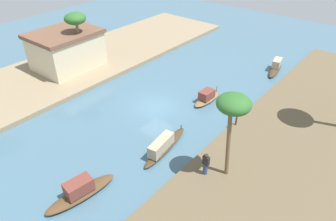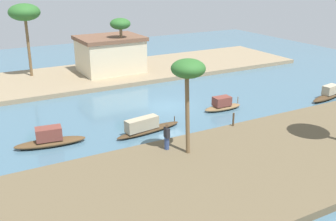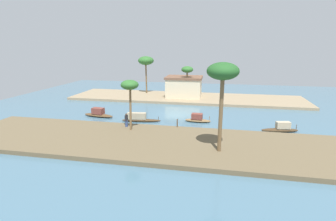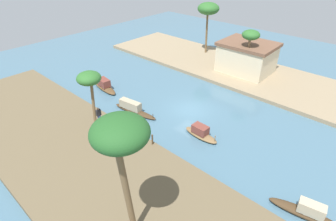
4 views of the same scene
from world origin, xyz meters
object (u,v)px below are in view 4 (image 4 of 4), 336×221
at_px(person_on_near_bank, 99,115).
at_px(palm_tree_left_near, 89,80).
at_px(mooring_post, 152,139).
at_px(palm_tree_right_short, 208,9).
at_px(sampan_downstream_large, 306,211).
at_px(sampan_near_left_bank, 201,133).
at_px(sampan_upstream_small, 133,108).
at_px(palm_tree_right_tall, 251,37).
at_px(sampan_foreground, 104,86).
at_px(palm_tree_left_far, 120,137).
at_px(riverside_building, 247,57).

bearing_deg(person_on_near_bank, palm_tree_left_near, -132.60).
bearing_deg(mooring_post, palm_tree_right_short, 114.96).
distance_m(sampan_downstream_large, palm_tree_right_short, 30.82).
distance_m(sampan_near_left_bank, mooring_post, 4.70).
distance_m(sampan_downstream_large, sampan_upstream_small, 18.17).
relative_size(palm_tree_right_tall, palm_tree_right_short, 0.79).
xyz_separation_m(sampan_foreground, sampan_upstream_small, (6.57, -1.17, 0.01)).
bearing_deg(palm_tree_left_far, sampan_downstream_large, 50.45).
distance_m(sampan_downstream_large, mooring_post, 12.53).
xyz_separation_m(person_on_near_bank, palm_tree_left_near, (0.92, -0.93, 4.36)).
xyz_separation_m(mooring_post, palm_tree_left_near, (-5.22, -2.05, 4.67)).
xyz_separation_m(sampan_downstream_large, mooring_post, (-12.38, -1.89, 0.49)).
height_order(sampan_downstream_large, mooring_post, mooring_post).
height_order(sampan_upstream_small, palm_tree_left_near, palm_tree_left_near).
bearing_deg(mooring_post, palm_tree_right_tall, 93.79).
height_order(sampan_foreground, palm_tree_right_short, palm_tree_right_short).
height_order(sampan_foreground, palm_tree_right_tall, palm_tree_right_tall).
xyz_separation_m(sampan_upstream_small, palm_tree_left_near, (0.55, -4.83, 5.13)).
relative_size(sampan_downstream_large, palm_tree_left_far, 0.54).
distance_m(sampan_downstream_large, palm_tree_left_far, 13.50).
distance_m(sampan_downstream_large, palm_tree_left_near, 18.75).
height_order(sampan_foreground, mooring_post, mooring_post).
distance_m(sampan_foreground, sampan_upstream_small, 6.68).
height_order(person_on_near_bank, mooring_post, person_on_near_bank).
distance_m(sampan_upstream_small, palm_tree_left_near, 7.07).
relative_size(person_on_near_bank, palm_tree_left_near, 0.28).
height_order(person_on_near_bank, palm_tree_left_far, palm_tree_left_far).
xyz_separation_m(sampan_foreground, person_on_near_bank, (6.20, -5.08, 0.79)).
height_order(palm_tree_right_tall, palm_tree_right_short, palm_tree_right_short).
bearing_deg(sampan_upstream_small, riverside_building, 69.01).
bearing_deg(riverside_building, palm_tree_right_short, 163.65).
bearing_deg(palm_tree_right_short, palm_tree_left_near, -78.29).
height_order(palm_tree_left_near, riverside_building, palm_tree_left_near).
bearing_deg(palm_tree_right_short, riverside_building, -15.11).
bearing_deg(mooring_post, sampan_near_left_bank, 63.17).
height_order(sampan_foreground, sampan_upstream_small, sampan_foreground).
relative_size(sampan_near_left_bank, person_on_near_bank, 2.10).
distance_m(palm_tree_right_tall, palm_tree_right_short, 9.77).
xyz_separation_m(sampan_downstream_large, person_on_near_bank, (-18.52, -3.01, 0.80)).
bearing_deg(palm_tree_right_tall, sampan_near_left_bank, -76.72).
relative_size(person_on_near_bank, mooring_post, 1.69).
height_order(sampan_near_left_bank, mooring_post, mooring_post).
relative_size(sampan_downstream_large, palm_tree_left_near, 0.77).
height_order(sampan_downstream_large, palm_tree_right_tall, palm_tree_right_tall).
bearing_deg(sampan_downstream_large, palm_tree_right_short, 127.87).
bearing_deg(sampan_downstream_large, palm_tree_right_tall, 119.13).
bearing_deg(riverside_building, palm_tree_left_near, -99.77).
distance_m(palm_tree_left_near, palm_tree_right_tall, 20.67).
relative_size(person_on_near_bank, palm_tree_left_far, 0.20).
relative_size(sampan_near_left_bank, sampan_foreground, 0.73).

